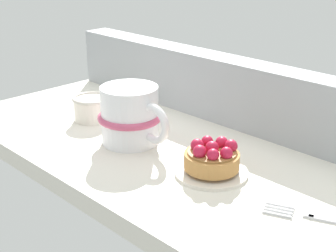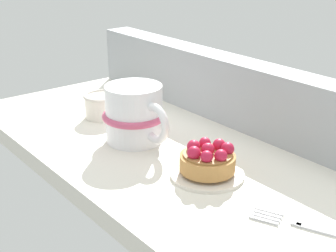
{
  "view_description": "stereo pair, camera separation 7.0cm",
  "coord_description": "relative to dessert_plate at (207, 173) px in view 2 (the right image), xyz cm",
  "views": [
    {
      "loc": [
        43.62,
        -48.91,
        31.17
      ],
      "look_at": [
        -2.78,
        -2.69,
        4.94
      ],
      "focal_mm": 51.84,
      "sensor_mm": 36.0,
      "label": 1
    },
    {
      "loc": [
        48.31,
        -43.66,
        31.17
      ],
      "look_at": [
        -2.78,
        -2.69,
        4.94
      ],
      "focal_mm": 51.84,
      "sensor_mm": 36.0,
      "label": 2
    }
  ],
  "objects": [
    {
      "name": "ground_plane",
      "position": [
        -5.39,
        2.37,
        -1.91
      ],
      "size": [
        89.24,
        36.36,
        2.92
      ],
      "primitive_type": "cube",
      "color": "silver"
    },
    {
      "name": "dessert_fork",
      "position": [
        17.48,
        0.6,
        -0.15
      ],
      "size": [
        15.26,
        7.53,
        0.6
      ],
      "color": "silver",
      "rests_on": "ground_plane"
    },
    {
      "name": "coffee_mug",
      "position": [
        -16.06,
        -0.65,
        4.09
      ],
      "size": [
        13.64,
        10.15,
        9.18
      ],
      "color": "white",
      "rests_on": "ground_plane"
    },
    {
      "name": "dessert_plate",
      "position": [
        0.0,
        0.0,
        0.0
      ],
      "size": [
        10.2,
        10.2,
        0.97
      ],
      "color": "silver",
      "rests_on": "ground_plane"
    },
    {
      "name": "sugar_bowl",
      "position": [
        -28.65,
        0.96,
        1.84
      ],
      "size": [
        6.72,
        6.72,
        4.3
      ],
      "color": "silver",
      "rests_on": "ground_plane"
    },
    {
      "name": "window_rail_back",
      "position": [
        -5.39,
        17.83,
        5.17
      ],
      "size": [
        87.45,
        5.45,
        11.24
      ],
      "primitive_type": "cube",
      "color": "#9EA3A8",
      "rests_on": "ground_plane"
    },
    {
      "name": "raspberry_tart",
      "position": [
        0.01,
        0.03,
        2.16
      ],
      "size": [
        7.65,
        7.65,
        3.97
      ],
      "color": "#B77F42",
      "rests_on": "dessert_plate"
    }
  ]
}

